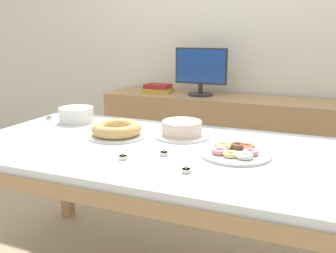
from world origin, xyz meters
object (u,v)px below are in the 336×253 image
object	(u,v)px
cake_golden_bundt	(117,130)
plate_stack	(76,115)
computer_monitor	(201,72)
tealight_near_cakes	(49,118)
book_stack	(158,89)
pastry_platter	(235,152)
tealight_centre	(164,153)
tealight_near_front	(118,121)
tealight_left_edge	(123,157)
tealight_right_edge	(186,170)
cake_chocolate_round	(182,130)

from	to	relation	value
cake_golden_bundt	plate_stack	bearing A→B (deg)	153.13
computer_monitor	tealight_near_cakes	distance (m)	1.25
book_stack	pastry_platter	distance (m)	1.59
tealight_centre	tealight_near_front	bearing A→B (deg)	137.04
tealight_left_edge	tealight_right_edge	world-z (taller)	same
computer_monitor	tealight_near_front	world-z (taller)	computer_monitor
book_stack	tealight_centre	distance (m)	1.55
computer_monitor	pastry_platter	xyz separation A→B (m)	(0.57, -1.28, -0.21)
book_stack	cake_chocolate_round	bearing A→B (deg)	-60.42
cake_golden_bundt	plate_stack	world-z (taller)	plate_stack
computer_monitor	tealight_near_cakes	world-z (taller)	computer_monitor
cake_golden_bundt	pastry_platter	xyz separation A→B (m)	(0.64, -0.07, -0.02)
computer_monitor	pastry_platter	world-z (taller)	computer_monitor
tealight_near_front	tealight_centre	bearing A→B (deg)	-42.96
computer_monitor	tealight_near_front	xyz separation A→B (m)	(-0.23, -0.93, -0.22)
pastry_platter	tealight_right_edge	distance (m)	0.31
tealight_left_edge	tealight_right_edge	bearing A→B (deg)	-8.75
pastry_platter	tealight_near_front	xyz separation A→B (m)	(-0.80, 0.35, -0.00)
pastry_platter	tealight_left_edge	xyz separation A→B (m)	(-0.44, -0.24, -0.00)
book_stack	tealight_near_front	world-z (taller)	book_stack
tealight_right_edge	tealight_near_front	world-z (taller)	same
computer_monitor	plate_stack	bearing A→B (deg)	-115.21
tealight_centre	tealight_near_front	size ratio (longest dim) A/B	1.00
computer_monitor	cake_golden_bundt	bearing A→B (deg)	-93.68
tealight_left_edge	tealight_near_front	distance (m)	0.68
pastry_platter	tealight_near_front	distance (m)	0.87
computer_monitor	cake_golden_bundt	xyz separation A→B (m)	(-0.08, -1.21, -0.19)
computer_monitor	book_stack	xyz separation A→B (m)	(-0.38, 0.00, -0.16)
pastry_platter	tealight_near_cakes	size ratio (longest dim) A/B	7.98
tealight_centre	tealight_right_edge	distance (m)	0.23
computer_monitor	cake_golden_bundt	world-z (taller)	computer_monitor
cake_golden_bundt	tealight_left_edge	size ratio (longest dim) A/B	7.56
cake_chocolate_round	tealight_near_front	world-z (taller)	cake_chocolate_round
cake_chocolate_round	computer_monitor	bearing A→B (deg)	102.46
cake_chocolate_round	plate_stack	distance (m)	0.72
tealight_left_edge	tealight_near_front	world-z (taller)	same
computer_monitor	tealight_right_edge	xyz separation A→B (m)	(0.43, -1.57, -0.22)
book_stack	tealight_centre	bearing A→B (deg)	-65.25
plate_stack	cake_golden_bundt	bearing A→B (deg)	-26.87
pastry_platter	tealight_near_cakes	distance (m)	1.26
book_stack	tealight_near_cakes	xyz separation A→B (m)	(-0.30, -1.03, -0.06)
pastry_platter	tealight_left_edge	size ratio (longest dim) A/B	7.98
computer_monitor	pastry_platter	bearing A→B (deg)	-66.12
computer_monitor	book_stack	distance (m)	0.41
cake_golden_bundt	tealight_left_edge	xyz separation A→B (m)	(0.21, -0.31, -0.03)
cake_chocolate_round	tealight_near_front	distance (m)	0.49
cake_chocolate_round	tealight_right_edge	xyz separation A→B (m)	(0.20, -0.49, -0.03)
computer_monitor	tealight_near_cakes	xyz separation A→B (m)	(-0.67, -1.03, -0.22)
computer_monitor	tealight_right_edge	size ratio (longest dim) A/B	10.60
computer_monitor	tealight_near_front	distance (m)	0.99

